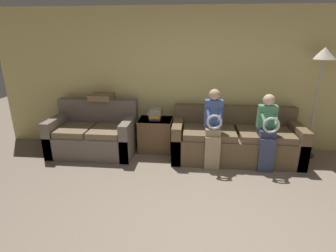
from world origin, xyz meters
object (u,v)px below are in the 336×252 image
book_stack (155,114)px  side_shelf (156,134)px  couch_side (95,135)px  floor_lamp (323,64)px  child_left_seated (213,125)px  throw_pillow (102,97)px  child_right_seated (267,129)px  couch_main (235,140)px

book_stack → side_shelf: bearing=-130.0°
couch_side → floor_lamp: bearing=2.8°
child_left_seated → throw_pillow: child_left_seated is taller
couch_side → throw_pillow: throw_pillow is taller
book_stack → throw_pillow: throw_pillow is taller
couch_side → book_stack: bearing=10.0°
floor_lamp → child_right_seated: bearing=-148.1°
child_right_seated → side_shelf: child_right_seated is taller
book_stack → child_right_seated: bearing=-17.1°
child_right_seated → book_stack: bearing=162.9°
throw_pillow → couch_main: bearing=-6.9°
child_left_seated → throw_pillow: bearing=162.0°
couch_side → book_stack: size_ratio=5.29×
side_shelf → throw_pillow: bearing=174.4°
side_shelf → book_stack: (0.00, 0.00, 0.40)m
floor_lamp → throw_pillow: (-3.76, 0.10, -0.64)m
couch_side → throw_pillow: size_ratio=3.67×
book_stack → floor_lamp: size_ratio=0.15×
couch_main → child_right_seated: bearing=-41.4°
couch_side → child_right_seated: (2.95, -0.37, 0.35)m
side_shelf → book_stack: bearing=50.0°
child_right_seated → couch_side: bearing=172.8°
couch_side → child_left_seated: (2.11, -0.37, 0.38)m
child_right_seated → side_shelf: (-1.84, 0.56, -0.37)m
couch_side → book_stack: 1.19m
book_stack → throw_pillow: bearing=174.5°
couch_main → couch_side: 2.53m
child_left_seated → throw_pillow: size_ratio=3.12×
child_left_seated → child_right_seated: bearing=-0.4°
couch_side → child_left_seated: 2.18m
floor_lamp → couch_side: bearing=-177.2°
child_left_seated → couch_main: bearing=40.9°
child_left_seated → book_stack: child_left_seated is taller
throw_pillow → child_left_seated: bearing=-18.0°
throw_pillow → side_shelf: bearing=-5.6°
side_shelf → floor_lamp: bearing=-0.1°
throw_pillow → child_right_seated: bearing=-13.1°
couch_main → side_shelf: size_ratio=3.48×
child_right_seated → side_shelf: size_ratio=1.94×
child_left_seated → child_right_seated: 0.83m
child_right_seated → throw_pillow: 2.95m
couch_main → side_shelf: couch_main is taller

